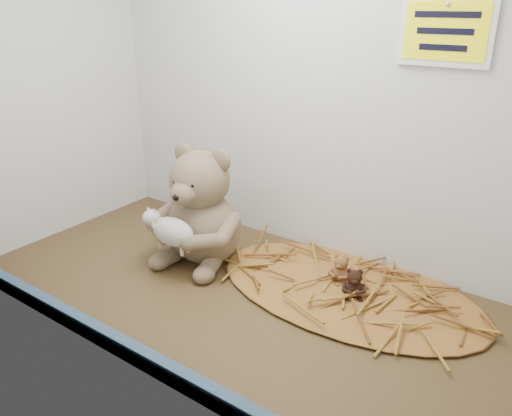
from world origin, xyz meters
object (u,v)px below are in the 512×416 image
Objects in this scene: mini_teddy_tan at (341,267)px; main_teddy at (202,204)px; toy_lamb at (173,232)px; mini_teddy_brown at (354,281)px.

main_teddy is at bearing -171.18° from mini_teddy_tan.
main_teddy is 2.01× the size of toy_lamb.
toy_lamb is 2.23× the size of mini_teddy_brown.
mini_teddy_brown is at bearing 20.49° from toy_lamb.
toy_lamb is 2.27× the size of mini_teddy_tan.
main_teddy is 4.55× the size of mini_teddy_tan.
toy_lamb is at bearing -96.32° from main_teddy.
mini_teddy_tan is (33.89, 18.84, -6.87)cm from toy_lamb.
mini_teddy_tan is at bearing 113.86° from mini_teddy_brown.
main_teddy is 11.02cm from toy_lamb.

